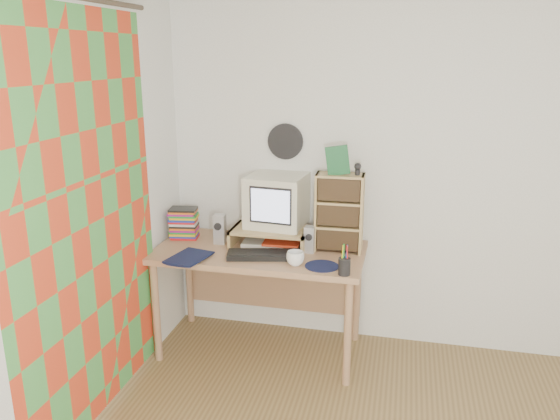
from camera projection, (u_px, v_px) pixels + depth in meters
The scene contains 20 objects.
back_wall at pixel (421, 173), 3.65m from camera, with size 3.50×3.50×0.00m, color white.
left_wall at pixel (17, 235), 2.39m from camera, with size 3.50×3.50×0.00m, color white.
curtain at pixel (89, 225), 2.86m from camera, with size 2.20×2.20×0.00m, color red.
wall_disc at pixel (285, 142), 3.78m from camera, with size 0.25×0.25×0.02m, color black.
desk at pixel (262, 265), 3.76m from camera, with size 1.40×0.70×0.75m.
monitor_riser at pixel (270, 232), 3.72m from camera, with size 0.52×0.30×0.12m.
crt_monitor at pixel (275, 202), 3.71m from camera, with size 0.37×0.37×0.35m, color silver.
speaker_left at pixel (220, 229), 3.76m from camera, with size 0.08×0.08×0.20m, color #B8B6BC.
speaker_right at pixel (310, 239), 3.59m from camera, with size 0.07×0.07×0.18m, color #B8B6BC.
keyboard at pixel (265, 255), 3.52m from camera, with size 0.49×0.16×0.03m, color black.
dvd_stack at pixel (184, 220), 3.86m from camera, with size 0.19×0.13×0.26m, color brown, non-canonical shape.
cd_rack at pixel (339, 213), 3.59m from camera, with size 0.31×0.17×0.52m, color tan.
mug at pixel (295, 258), 3.38m from camera, with size 0.11×0.11×0.09m, color white.
diary at pixel (175, 253), 3.52m from camera, with size 0.26×0.19×0.05m, color #0F1638.
mousepad at pixel (322, 266), 3.37m from camera, with size 0.21×0.21×0.00m, color black.
pen_cup at pixel (344, 263), 3.23m from camera, with size 0.07×0.07×0.15m, color black, non-canonical shape.
papers at pixel (272, 242), 3.75m from camera, with size 0.29×0.21×0.04m, color silver, non-canonical shape.
red_box at pixel (244, 253), 3.54m from camera, with size 0.07×0.04×0.04m, color red.
game_box at pixel (338, 160), 3.48m from camera, with size 0.14×0.03×0.18m, color #19592D.
webcam at pixel (358, 169), 3.48m from camera, with size 0.05×0.05×0.08m, color black, non-canonical shape.
Camera 1 is at (-0.11, -1.95, 2.02)m, focal length 35.00 mm.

